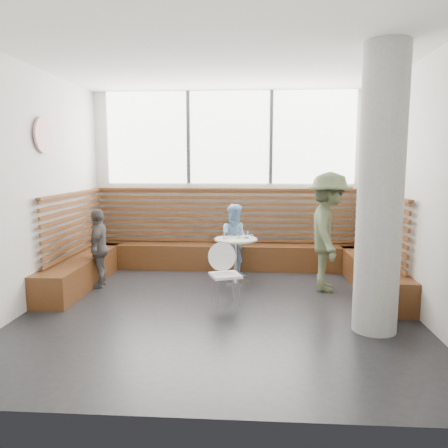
# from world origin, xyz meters

# --- Properties ---
(room) EXTENTS (5.00, 5.00, 3.20)m
(room) POSITION_xyz_m (0.00, 0.00, 1.60)
(room) COLOR silver
(room) RESTS_ON ground
(booth) EXTENTS (5.00, 2.50, 1.44)m
(booth) POSITION_xyz_m (0.00, 1.77, 0.41)
(booth) COLOR #472711
(booth) RESTS_ON ground
(concrete_column) EXTENTS (0.50, 0.50, 3.20)m
(concrete_column) POSITION_xyz_m (1.85, -0.60, 1.60)
(concrete_column) COLOR gray
(concrete_column) RESTS_ON ground
(wall_art) EXTENTS (0.03, 0.50, 0.50)m
(wall_art) POSITION_xyz_m (-2.46, 0.40, 2.30)
(wall_art) COLOR white
(wall_art) RESTS_ON room
(cafe_table) EXTENTS (0.69, 0.69, 0.71)m
(cafe_table) POSITION_xyz_m (0.17, 1.40, 0.51)
(cafe_table) COLOR silver
(cafe_table) RESTS_ON ground
(cafe_chair) EXTENTS (0.40, 0.39, 0.83)m
(cafe_chair) POSITION_xyz_m (0.07, 0.28, 0.48)
(cafe_chair) COLOR white
(cafe_chair) RESTS_ON ground
(adult_man) EXTENTS (0.79, 1.22, 1.79)m
(adult_man) POSITION_xyz_m (1.57, 1.00, 0.89)
(adult_man) COLOR #4B5639
(adult_man) RESTS_ON ground
(child_back) EXTENTS (0.68, 0.57, 1.24)m
(child_back) POSITION_xyz_m (0.16, 1.66, 0.62)
(child_back) COLOR #7EAEDB
(child_back) RESTS_ON ground
(child_left) EXTENTS (0.39, 0.75, 1.22)m
(child_left) POSITION_xyz_m (-1.95, 0.97, 0.61)
(child_left) COLOR #54504C
(child_left) RESTS_ON ground
(plate_near) EXTENTS (0.19, 0.19, 0.01)m
(plate_near) POSITION_xyz_m (0.05, 1.54, 0.72)
(plate_near) COLOR white
(plate_near) RESTS_ON cafe_table
(plate_far) EXTENTS (0.18, 0.18, 0.01)m
(plate_far) POSITION_xyz_m (0.29, 1.56, 0.72)
(plate_far) COLOR white
(plate_far) RESTS_ON cafe_table
(glass_left) EXTENTS (0.07, 0.07, 0.11)m
(glass_left) POSITION_xyz_m (-0.01, 1.36, 0.76)
(glass_left) COLOR white
(glass_left) RESTS_ON cafe_table
(glass_mid) EXTENTS (0.07, 0.07, 0.11)m
(glass_mid) POSITION_xyz_m (0.21, 1.35, 0.76)
(glass_mid) COLOR white
(glass_mid) RESTS_ON cafe_table
(glass_right) EXTENTS (0.07, 0.07, 0.12)m
(glass_right) POSITION_xyz_m (0.34, 1.46, 0.77)
(glass_right) COLOR white
(glass_right) RESTS_ON cafe_table
(menu_card) EXTENTS (0.25, 0.20, 0.00)m
(menu_card) POSITION_xyz_m (0.19, 1.25, 0.71)
(menu_card) COLOR #A5C64C
(menu_card) RESTS_ON cafe_table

